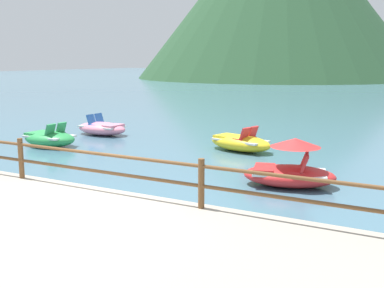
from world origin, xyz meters
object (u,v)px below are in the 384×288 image
at_px(pedal_boat_3, 102,128).
at_px(pedal_boat_1, 49,138).
at_px(pedal_boat_0, 290,170).
at_px(pedal_boat_4, 240,142).

bearing_deg(pedal_boat_3, pedal_boat_1, -89.90).
relative_size(pedal_boat_0, pedal_boat_1, 1.18).
xyz_separation_m(pedal_boat_0, pedal_boat_4, (-2.91, 3.70, -0.11)).
bearing_deg(pedal_boat_3, pedal_boat_4, -4.24).
xyz_separation_m(pedal_boat_0, pedal_boat_3, (-9.42, 4.18, -0.13)).
bearing_deg(pedal_boat_3, pedal_boat_0, -23.93).
height_order(pedal_boat_0, pedal_boat_4, pedal_boat_0).
bearing_deg(pedal_boat_1, pedal_boat_3, 90.10).
bearing_deg(pedal_boat_0, pedal_boat_4, 128.18).
height_order(pedal_boat_0, pedal_boat_1, pedal_boat_0).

